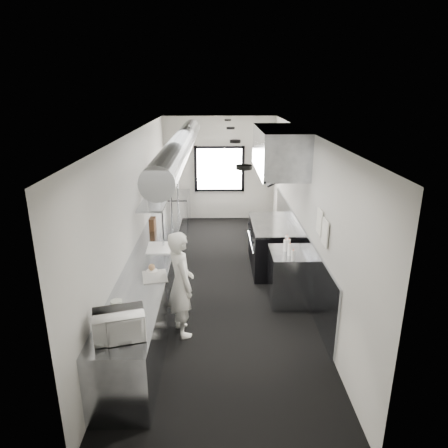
{
  "coord_description": "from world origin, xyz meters",
  "views": [
    {
      "loc": [
        -0.07,
        -6.98,
        3.52
      ],
      "look_at": [
        0.05,
        -0.2,
        1.23
      ],
      "focal_mm": 32.73,
      "sensor_mm": 36.0,
      "label": 1
    }
  ],
  "objects_px": {
    "microwave": "(119,325)",
    "deli_tub_b": "(116,304)",
    "pass_shelf": "(161,191)",
    "exhaust_hood": "(279,150)",
    "far_work_table": "(176,211)",
    "squeeze_bottle_b": "(290,250)",
    "line_cook": "(181,284)",
    "squeeze_bottle_a": "(293,255)",
    "range": "(272,245)",
    "cutting_board": "(159,248)",
    "squeeze_bottle_e": "(287,241)",
    "prep_counter": "(155,272)",
    "plate_stack_c": "(161,180)",
    "small_plate": "(152,271)",
    "plate_stack_d": "(165,173)",
    "squeeze_bottle_c": "(285,246)",
    "plate_stack_b": "(159,184)",
    "bottle_station": "(289,276)",
    "deli_tub_a": "(112,318)",
    "squeeze_bottle_d": "(289,244)",
    "knife_block": "(153,224)",
    "plate_stack_a": "(154,192)"
  },
  "relations": [
    {
      "from": "far_work_table",
      "to": "deli_tub_a",
      "type": "relative_size",
      "value": 8.97
    },
    {
      "from": "knife_block",
      "to": "squeeze_bottle_b",
      "type": "height_order",
      "value": "knife_block"
    },
    {
      "from": "deli_tub_b",
      "to": "plate_stack_c",
      "type": "xyz_separation_m",
      "value": [
        0.13,
        3.54,
        0.79
      ]
    },
    {
      "from": "pass_shelf",
      "to": "squeeze_bottle_e",
      "type": "xyz_separation_m",
      "value": [
        2.32,
        -1.42,
        -0.54
      ]
    },
    {
      "from": "squeeze_bottle_c",
      "to": "deli_tub_a",
      "type": "bearing_deg",
      "value": -138.25
    },
    {
      "from": "pass_shelf",
      "to": "plate_stack_a",
      "type": "relative_size",
      "value": 10.83
    },
    {
      "from": "microwave",
      "to": "deli_tub_b",
      "type": "relative_size",
      "value": 3.5
    },
    {
      "from": "prep_counter",
      "to": "squeeze_bottle_a",
      "type": "xyz_separation_m",
      "value": [
        2.28,
        -0.54,
        0.53
      ]
    },
    {
      "from": "bottle_station",
      "to": "cutting_board",
      "type": "bearing_deg",
      "value": 174.46
    },
    {
      "from": "microwave",
      "to": "squeeze_bottle_b",
      "type": "relative_size",
      "value": 2.58
    },
    {
      "from": "squeeze_bottle_e",
      "to": "range",
      "type": "bearing_deg",
      "value": 94.89
    },
    {
      "from": "microwave",
      "to": "squeeze_bottle_a",
      "type": "relative_size",
      "value": 3.0
    },
    {
      "from": "knife_block",
      "to": "plate_stack_d",
      "type": "bearing_deg",
      "value": 88.47
    },
    {
      "from": "plate_stack_b",
      "to": "squeeze_bottle_b",
      "type": "distance_m",
      "value": 2.93
    },
    {
      "from": "line_cook",
      "to": "microwave",
      "type": "height_order",
      "value": "line_cook"
    },
    {
      "from": "squeeze_bottle_a",
      "to": "pass_shelf",
      "type": "bearing_deg",
      "value": 138.71
    },
    {
      "from": "squeeze_bottle_a",
      "to": "range",
      "type": "bearing_deg",
      "value": 93.13
    },
    {
      "from": "far_work_table",
      "to": "small_plate",
      "type": "distance_m",
      "value": 4.63
    },
    {
      "from": "pass_shelf",
      "to": "microwave",
      "type": "bearing_deg",
      "value": -89.39
    },
    {
      "from": "pass_shelf",
      "to": "deli_tub_b",
      "type": "bearing_deg",
      "value": -92.25
    },
    {
      "from": "line_cook",
      "to": "small_plate",
      "type": "xyz_separation_m",
      "value": [
        -0.45,
        0.24,
        0.1
      ]
    },
    {
      "from": "prep_counter",
      "to": "deli_tub_a",
      "type": "bearing_deg",
      "value": -94.11
    },
    {
      "from": "line_cook",
      "to": "squeeze_bottle_a",
      "type": "distance_m",
      "value": 1.84
    },
    {
      "from": "small_plate",
      "to": "plate_stack_c",
      "type": "distance_m",
      "value": 2.61
    },
    {
      "from": "cutting_board",
      "to": "pass_shelf",
      "type": "bearing_deg",
      "value": 94.92
    },
    {
      "from": "range",
      "to": "cutting_board",
      "type": "distance_m",
      "value": 2.45
    },
    {
      "from": "plate_stack_c",
      "to": "squeeze_bottle_a",
      "type": "height_order",
      "value": "plate_stack_c"
    },
    {
      "from": "deli_tub_b",
      "to": "plate_stack_d",
      "type": "xyz_separation_m",
      "value": [
        0.14,
        4.19,
        0.8
      ]
    },
    {
      "from": "squeeze_bottle_b",
      "to": "squeeze_bottle_e",
      "type": "relative_size",
      "value": 1.07
    },
    {
      "from": "small_plate",
      "to": "squeeze_bottle_b",
      "type": "bearing_deg",
      "value": 14.7
    },
    {
      "from": "line_cook",
      "to": "squeeze_bottle_c",
      "type": "relative_size",
      "value": 8.05
    },
    {
      "from": "pass_shelf",
      "to": "microwave",
      "type": "height_order",
      "value": "pass_shelf"
    },
    {
      "from": "bottle_station",
      "to": "squeeze_bottle_e",
      "type": "height_order",
      "value": "squeeze_bottle_e"
    },
    {
      "from": "bottle_station",
      "to": "squeeze_bottle_c",
      "type": "xyz_separation_m",
      "value": [
        -0.08,
        0.05,
        0.55
      ]
    },
    {
      "from": "small_plate",
      "to": "knife_block",
      "type": "distance_m",
      "value": 1.89
    },
    {
      "from": "exhaust_hood",
      "to": "squeeze_bottle_b",
      "type": "relative_size",
      "value": 11.17
    },
    {
      "from": "pass_shelf",
      "to": "squeeze_bottle_a",
      "type": "relative_size",
      "value": 17.72
    },
    {
      "from": "exhaust_hood",
      "to": "far_work_table",
      "type": "relative_size",
      "value": 1.83
    },
    {
      "from": "small_plate",
      "to": "squeeze_bottle_d",
      "type": "bearing_deg",
      "value": 20.76
    },
    {
      "from": "pass_shelf",
      "to": "squeeze_bottle_c",
      "type": "bearing_deg",
      "value": -36.1
    },
    {
      "from": "squeeze_bottle_c",
      "to": "plate_stack_b",
      "type": "bearing_deg",
      "value": 147.07
    },
    {
      "from": "plate_stack_c",
      "to": "squeeze_bottle_d",
      "type": "height_order",
      "value": "plate_stack_c"
    },
    {
      "from": "prep_counter",
      "to": "squeeze_bottle_b",
      "type": "relative_size",
      "value": 30.47
    },
    {
      "from": "prep_counter",
      "to": "cutting_board",
      "type": "height_order",
      "value": "cutting_board"
    },
    {
      "from": "exhaust_hood",
      "to": "plate_stack_c",
      "type": "xyz_separation_m",
      "value": [
        -2.29,
        0.37,
        -0.65
      ]
    },
    {
      "from": "deli_tub_b",
      "to": "plate_stack_d",
      "type": "height_order",
      "value": "plate_stack_d"
    },
    {
      "from": "deli_tub_b",
      "to": "squeeze_bottle_a",
      "type": "distance_m",
      "value": 2.85
    },
    {
      "from": "exhaust_hood",
      "to": "deli_tub_a",
      "type": "relative_size",
      "value": 16.45
    },
    {
      "from": "line_cook",
      "to": "squeeze_bottle_e",
      "type": "relative_size",
      "value": 8.72
    },
    {
      "from": "squeeze_bottle_c",
      "to": "small_plate",
      "type": "bearing_deg",
      "value": -160.51
    }
  ]
}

